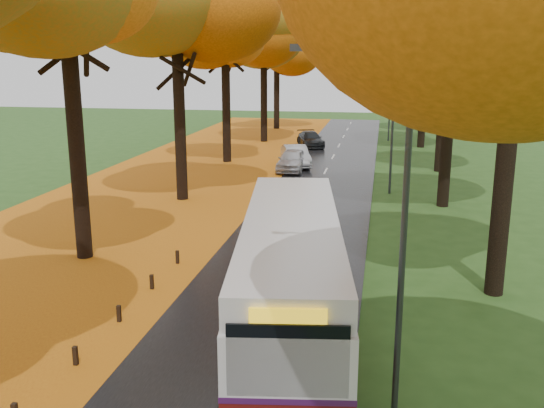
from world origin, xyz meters
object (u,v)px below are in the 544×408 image
(streetlamp_far, at_px, (388,89))
(car_white, at_px, (292,160))
(car_dark, at_px, (311,139))
(streetlamp_near, at_px, (393,203))
(streetlamp_mid, at_px, (389,110))
(bus, at_px, (291,269))
(car_silver, at_px, (296,156))

(streetlamp_far, distance_m, car_white, 17.89)
(car_white, bearing_deg, car_dark, 91.79)
(streetlamp_near, bearing_deg, streetlamp_far, 90.00)
(streetlamp_mid, bearing_deg, streetlamp_near, -90.00)
(bus, relative_size, car_silver, 2.78)
(streetlamp_near, height_order, streetlamp_far, same)
(streetlamp_mid, bearing_deg, bus, -98.52)
(streetlamp_mid, height_order, car_silver, streetlamp_mid)
(streetlamp_near, relative_size, car_dark, 1.84)
(streetlamp_near, height_order, car_white, streetlamp_near)
(streetlamp_far, distance_m, bus, 40.12)
(bus, relative_size, car_dark, 2.80)
(streetlamp_near, height_order, car_dark, streetlamp_near)
(streetlamp_mid, height_order, streetlamp_far, same)
(streetlamp_near, bearing_deg, streetlamp_mid, 90.00)
(car_dark, bearing_deg, car_white, -108.57)
(streetlamp_far, bearing_deg, streetlamp_near, -90.00)
(bus, height_order, car_dark, bus)
(streetlamp_near, distance_m, car_silver, 30.36)
(streetlamp_far, distance_m, car_dark, 9.06)
(car_white, bearing_deg, streetlamp_mid, -41.31)
(streetlamp_near, xyz_separation_m, streetlamp_far, (0.00, 44.00, 0.00))
(streetlamp_mid, distance_m, bus, 18.37)
(car_silver, bearing_deg, bus, -100.41)
(streetlamp_mid, bearing_deg, car_white, 137.45)
(streetlamp_far, bearing_deg, car_white, -110.77)
(bus, height_order, car_white, bus)
(car_silver, bearing_deg, car_white, -107.69)
(car_silver, bearing_deg, streetlamp_mid, -68.52)
(streetlamp_near, bearing_deg, car_dark, 99.19)
(streetlamp_far, bearing_deg, car_silver, -113.11)
(bus, bearing_deg, streetlamp_far, 78.16)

